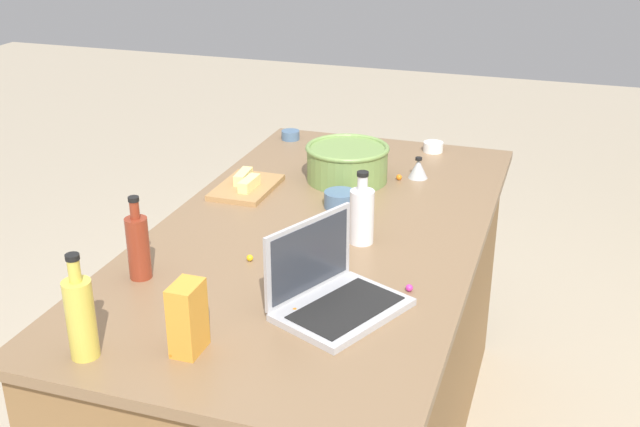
{
  "coord_description": "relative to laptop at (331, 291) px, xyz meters",
  "views": [
    {
      "loc": [
        2.07,
        0.69,
        1.89
      ],
      "look_at": [
        0.0,
        0.0,
        0.95
      ],
      "focal_mm": 44.04,
      "sensor_mm": 36.0,
      "label": 1
    }
  ],
  "objects": [
    {
      "name": "laptop",
      "position": [
        0.0,
        0.0,
        0.0
      ],
      "size": [
        0.37,
        0.34,
        0.22
      ],
      "color": "#B7B7BC",
      "rests_on": "island_counter"
    },
    {
      "name": "cutting_board",
      "position": [
        -0.67,
        -0.52,
        -0.04
      ],
      "size": [
        0.27,
        0.18,
        0.02
      ],
      "primitive_type": "cube",
      "color": "#AD7F4C",
      "rests_on": "island_counter"
    },
    {
      "name": "candy_3",
      "position": [
        -0.14,
        0.17,
        -0.04
      ],
      "size": [
        0.02,
        0.02,
        0.02
      ],
      "primitive_type": "sphere",
      "color": "#CC3399",
      "rests_on": "island_counter"
    },
    {
      "name": "mixing_bowl_large",
      "position": [
        -0.87,
        -0.22,
        0.02
      ],
      "size": [
        0.29,
        0.29,
        0.13
      ],
      "color": "#72934C",
      "rests_on": "island_counter"
    },
    {
      "name": "candy_0",
      "position": [
        0.32,
        -0.27,
        -0.04
      ],
      "size": [
        0.02,
        0.02,
        0.02
      ],
      "primitive_type": "sphere",
      "color": "orange",
      "rests_on": "island_counter"
    },
    {
      "name": "ramekin_small",
      "position": [
        -1.25,
        -0.57,
        -0.03
      ],
      "size": [
        0.07,
        0.07,
        0.04
      ],
      "primitive_type": "cylinder",
      "color": "slate",
      "rests_on": "island_counter"
    },
    {
      "name": "bottle_oil",
      "position": [
        0.38,
        -0.46,
        0.06
      ],
      "size": [
        0.06,
        0.06,
        0.25
      ],
      "color": "#DBC64C",
      "rests_on": "island_counter"
    },
    {
      "name": "butter_stick_right",
      "position": [
        -0.65,
        -0.5,
        -0.01
      ],
      "size": [
        0.11,
        0.04,
        0.04
      ],
      "primitive_type": "cube",
      "rotation": [
        0.0,
        0.0,
        -0.03
      ],
      "color": "#F4E58C",
      "rests_on": "cutting_board"
    },
    {
      "name": "ramekin_wide",
      "position": [
        -0.63,
        -0.17,
        -0.02
      ],
      "size": [
        0.11,
        0.11,
        0.05
      ],
      "primitive_type": "cylinder",
      "color": "slate",
      "rests_on": "island_counter"
    },
    {
      "name": "bottle_soy",
      "position": [
        0.01,
        -0.53,
        0.05
      ],
      "size": [
        0.06,
        0.06,
        0.23
      ],
      "color": "maroon",
      "rests_on": "island_counter"
    },
    {
      "name": "candy_2",
      "position": [
        -0.93,
        -0.04,
        -0.04
      ],
      "size": [
        0.02,
        0.02,
        0.02
      ],
      "primitive_type": "sphere",
      "color": "orange",
      "rests_on": "island_counter"
    },
    {
      "name": "candy_bag",
      "position": [
        0.28,
        -0.25,
        0.04
      ],
      "size": [
        0.09,
        0.06,
        0.17
      ],
      "primitive_type": "cube",
      "color": "gold",
      "rests_on": "island_counter"
    },
    {
      "name": "kitchen_timer",
      "position": [
        -0.97,
        0.02,
        -0.01
      ],
      "size": [
        0.07,
        0.07,
        0.08
      ],
      "color": "#B2B2B7",
      "rests_on": "island_counter"
    },
    {
      "name": "island_counter",
      "position": [
        -0.45,
        -0.18,
        -0.5
      ],
      "size": [
        1.87,
        0.98,
        0.9
      ],
      "color": "olive",
      "rests_on": "ground"
    },
    {
      "name": "butter_stick_left",
      "position": [
        -0.7,
        -0.54,
        -0.01
      ],
      "size": [
        0.11,
        0.05,
        0.04
      ],
      "primitive_type": "cube",
      "rotation": [
        0.0,
        0.0,
        0.09
      ],
      "color": "#F4E58C",
      "rests_on": "cutting_board"
    },
    {
      "name": "bottle_vinegar",
      "position": [
        -0.39,
        -0.03,
        0.04
      ],
      "size": [
        0.07,
        0.07,
        0.22
      ],
      "color": "white",
      "rests_on": "island_counter"
    },
    {
      "name": "candy_1",
      "position": [
        -0.63,
        -0.16,
        -0.04
      ],
      "size": [
        0.02,
        0.02,
        0.02
      ],
      "primitive_type": "sphere",
      "color": "red",
      "rests_on": "island_counter"
    },
    {
      "name": "candy_5",
      "position": [
        0.06,
        -0.07,
        -0.04
      ],
      "size": [
        0.02,
        0.02,
        0.02
      ],
      "primitive_type": "sphere",
      "color": "orange",
      "rests_on": "island_counter"
    },
    {
      "name": "ramekin_medium",
      "position": [
        -1.28,
        0.01,
        -0.03
      ],
      "size": [
        0.08,
        0.08,
        0.04
      ],
      "primitive_type": "cylinder",
      "color": "white",
      "rests_on": "island_counter"
    },
    {
      "name": "candy_6",
      "position": [
        -0.18,
        -0.29,
        -0.04
      ],
      "size": [
        0.02,
        0.02,
        0.02
      ],
      "primitive_type": "sphere",
      "color": "yellow",
      "rests_on": "island_counter"
    },
    {
      "name": "candy_4",
      "position": [
        -0.93,
        -0.25,
        -0.04
      ],
      "size": [
        0.02,
        0.02,
        0.02
      ],
      "primitive_type": "sphere",
      "color": "orange",
      "rests_on": "island_counter"
    }
  ]
}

